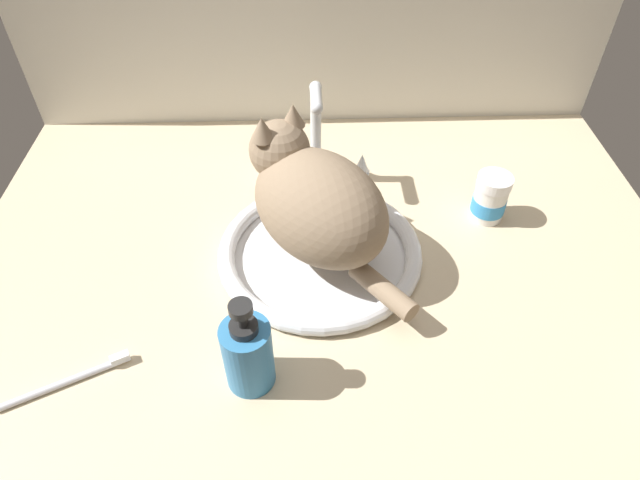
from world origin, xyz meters
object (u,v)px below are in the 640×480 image
(faucet, at_px, (316,147))
(toothbrush, at_px, (69,380))
(cat, at_px, (313,199))
(pill_bottle, at_px, (490,199))
(soap_pump_bottle, at_px, (248,353))
(sink_basin, at_px, (320,252))

(faucet, height_order, toothbrush, faucet)
(cat, distance_m, pill_bottle, 0.33)
(soap_pump_bottle, height_order, toothbrush, soap_pump_bottle)
(sink_basin, bearing_deg, toothbrush, -147.12)
(soap_pump_bottle, relative_size, toothbrush, 0.97)
(sink_basin, xyz_separation_m, faucet, (-0.00, 0.21, 0.07))
(faucet, distance_m, toothbrush, 0.56)
(cat, distance_m, toothbrush, 0.43)
(cat, relative_size, toothbrush, 1.96)
(faucet, relative_size, pill_bottle, 2.33)
(sink_basin, height_order, pill_bottle, pill_bottle)
(sink_basin, bearing_deg, soap_pump_bottle, -114.21)
(sink_basin, bearing_deg, pill_bottle, 16.82)
(pill_bottle, relative_size, toothbrush, 0.55)
(pill_bottle, relative_size, soap_pump_bottle, 0.57)
(toothbrush, bearing_deg, sink_basin, 32.88)
(cat, relative_size, pill_bottle, 3.56)
(faucet, height_order, pill_bottle, faucet)
(sink_basin, relative_size, pill_bottle, 3.79)
(cat, bearing_deg, toothbrush, -144.96)
(cat, xyz_separation_m, pill_bottle, (0.31, 0.08, -0.07))
(soap_pump_bottle, xyz_separation_m, toothbrush, (-0.25, 0.00, -0.05))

